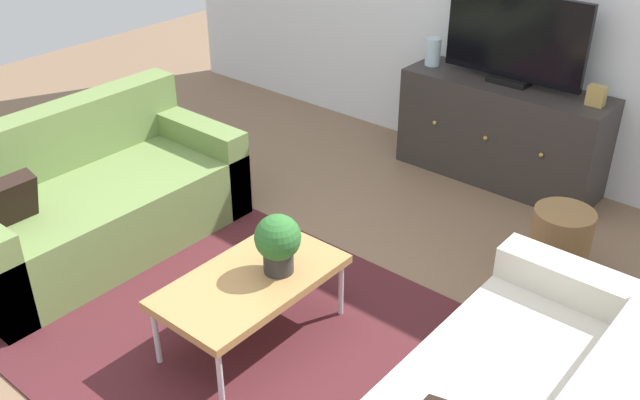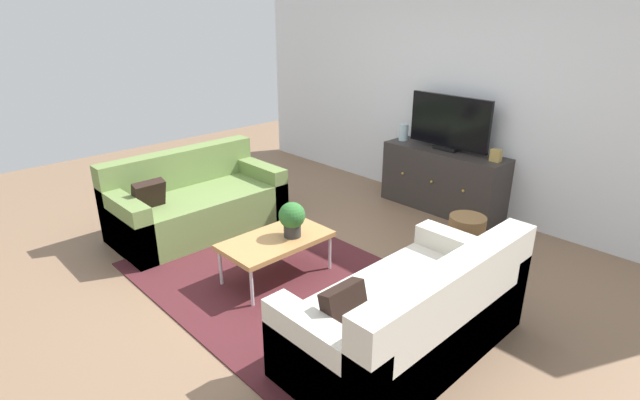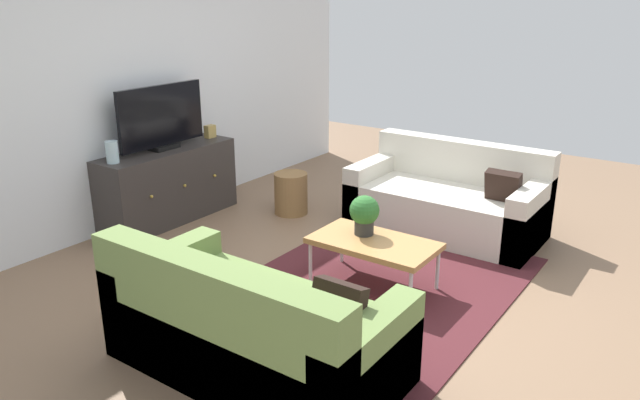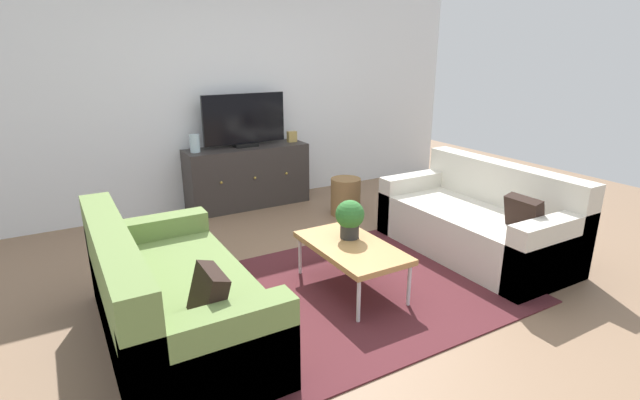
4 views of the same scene
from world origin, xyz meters
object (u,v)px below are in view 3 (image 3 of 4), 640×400
object	(u,v)px
coffee_table	(374,244)
wicker_basket	(291,193)
tv_console	(169,185)
couch_right_side	(450,202)
potted_plant	(364,213)
mantel_clock	(210,131)
glass_vase	(112,152)
couch_left_side	(247,334)
flat_screen_tv	(162,118)

from	to	relation	value
coffee_table	wicker_basket	xyz separation A→B (m)	(0.94, 1.53, -0.14)
tv_console	wicker_basket	size ratio (longest dim) A/B	3.42
couch_right_side	coffee_table	xyz separation A→B (m)	(-1.45, -0.02, 0.07)
couch_right_side	wicker_basket	bearing A→B (deg)	108.59
potted_plant	mantel_clock	world-z (taller)	mantel_clock
tv_console	glass_vase	bearing A→B (deg)	180.00
potted_plant	couch_left_side	bearing A→B (deg)	-175.67
coffee_table	flat_screen_tv	xyz separation A→B (m)	(0.10, 2.41, 0.68)
couch_left_side	flat_screen_tv	world-z (taller)	flat_screen_tv
flat_screen_tv	mantel_clock	distance (m)	0.65
potted_plant	tv_console	distance (m)	2.27
glass_vase	wicker_basket	xyz separation A→B (m)	(1.44, -0.87, -0.61)
mantel_clock	flat_screen_tv	bearing A→B (deg)	178.10
couch_left_side	potted_plant	world-z (taller)	couch_left_side
couch_left_side	wicker_basket	bearing A→B (deg)	32.56
couch_right_side	flat_screen_tv	bearing A→B (deg)	119.34
tv_console	mantel_clock	bearing A→B (deg)	0.00
couch_right_side	mantel_clock	distance (m)	2.54
couch_right_side	wicker_basket	distance (m)	1.59
couch_left_side	tv_console	size ratio (longest dim) A/B	1.20
flat_screen_tv	glass_vase	distance (m)	0.64
glass_vase	mantel_clock	xyz separation A→B (m)	(1.21, 0.00, -0.03)
couch_right_side	mantel_clock	world-z (taller)	mantel_clock
mantel_clock	wicker_basket	bearing A→B (deg)	-74.74
tv_console	wicker_basket	bearing A→B (deg)	-45.91
coffee_table	potted_plant	distance (m)	0.25
coffee_table	flat_screen_tv	distance (m)	2.51
wicker_basket	mantel_clock	bearing A→B (deg)	105.26
coffee_table	glass_vase	world-z (taller)	glass_vase
flat_screen_tv	coffee_table	bearing A→B (deg)	-92.45
flat_screen_tv	glass_vase	size ratio (longest dim) A/B	5.01
couch_left_side	tv_console	world-z (taller)	couch_left_side
flat_screen_tv	potted_plant	bearing A→B (deg)	-90.91
potted_plant	flat_screen_tv	bearing A→B (deg)	89.09
flat_screen_tv	couch_left_side	bearing A→B (deg)	-122.46
couch_right_side	coffee_table	bearing A→B (deg)	-179.33
couch_left_side	potted_plant	xyz separation A→B (m)	(1.49, 0.11, 0.28)
couch_left_side	couch_right_side	bearing A→B (deg)	0.00
glass_vase	wicker_basket	size ratio (longest dim) A/B	0.47
glass_vase	wicker_basket	bearing A→B (deg)	-31.00
potted_plant	mantel_clock	bearing A→B (deg)	74.23
couch_left_side	coffee_table	size ratio (longest dim) A/B	1.85
coffee_table	flat_screen_tv	bearing A→B (deg)	87.55
tv_console	couch_left_side	bearing A→B (deg)	-122.68
couch_right_side	tv_console	distance (m)	2.73
flat_screen_tv	couch_right_side	bearing A→B (deg)	-60.66
tv_console	coffee_table	bearing A→B (deg)	-92.47
tv_console	flat_screen_tv	bearing A→B (deg)	90.00
potted_plant	tv_console	xyz separation A→B (m)	(0.04, 2.26, -0.19)
wicker_basket	tv_console	bearing A→B (deg)	134.09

